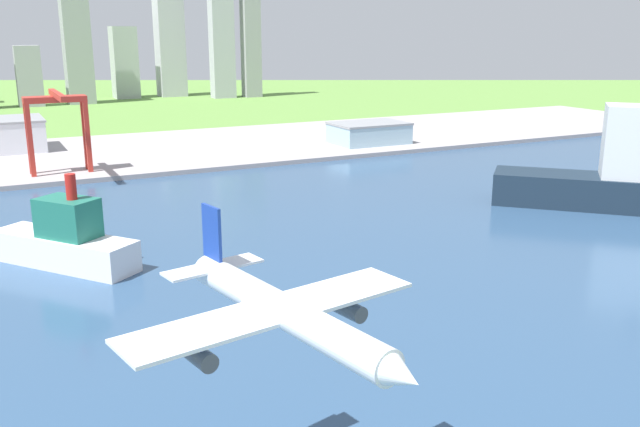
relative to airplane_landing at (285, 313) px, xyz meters
name	(u,v)px	position (x,y,z in m)	size (l,w,h in m)	color
ground_plane	(210,248)	(32.53, 133.60, -34.47)	(2400.00, 2400.00, 0.00)	#61913F
water_bay	(285,313)	(32.53, 73.60, -34.39)	(840.00, 360.00, 0.15)	#2D4C70
industrial_pier	(104,155)	(32.53, 323.60, -33.22)	(840.00, 140.00, 2.50)	#A19A9B
airplane_landing	(285,313)	(0.00, 0.00, 0.00)	(41.86, 44.56, 14.22)	white
ferry_boat	(65,241)	(-11.34, 136.06, -26.58)	(39.16, 46.19, 28.66)	white
cargo_ship	(616,172)	(192.30, 111.00, -19.47)	(72.68, 72.65, 51.31)	#192838
port_crane_red	(57,113)	(3.94, 271.85, -3.06)	(28.09, 47.45, 39.30)	#B72D23
warehouse_annex	(369,133)	(182.83, 284.87, -25.63)	(44.48, 30.77, 12.64)	#99BCD1
distant_skyline	(73,44)	(65.30, 655.67, 22.24)	(383.95, 71.47, 150.28)	#95989D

